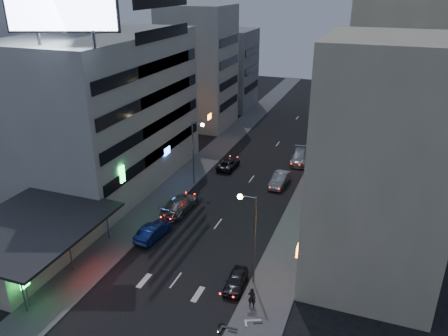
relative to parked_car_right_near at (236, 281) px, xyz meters
The scene contains 26 objects.
ground 7.13m from the parked_car_right_near, 135.76° to the right, with size 180.00×180.00×0.00m, color black.
sidewalk_left 28.27m from the parked_car_right_near, 117.59° to the left, with size 4.00×120.00×0.12m, color #4C4C4F.
sidewalk_right 25.22m from the parked_car_right_near, 83.37° to the left, with size 4.00×120.00×0.12m, color #4C4C4F.
food_court 19.26m from the parked_car_right_near, behind, with size 11.00×13.00×3.88m.
white_building 28.00m from the parked_car_right_near, 145.73° to the left, with size 14.00×24.00×18.00m, color #B4B4AF.
grey_tower 39.49m from the parked_car_right_near, 149.86° to the left, with size 10.00×14.00×34.00m, color gray.
shophouse_near 14.72m from the parked_car_right_near, 29.23° to the left, with size 10.00×11.00×20.00m, color beige.
shophouse_mid 21.29m from the parked_car_right_near, 58.58° to the left, with size 11.00×12.00×16.00m, color gray.
shophouse_far 33.29m from the parked_car_right_near, 71.74° to the left, with size 10.00×14.00×22.00m, color beige.
far_left_a 45.99m from the parked_car_right_near, 117.21° to the left, with size 11.00×10.00×20.00m, color #B4B4AF.
far_left_b 57.50m from the parked_car_right_near, 111.68° to the left, with size 12.00×10.00×15.00m, color gray.
far_right_a 46.99m from the parked_car_right_near, 76.98° to the left, with size 11.00×12.00×18.00m, color gray.
far_right_b 61.11m from the parked_car_right_near, 79.53° to the left, with size 12.00×12.00×24.00m, color beige.
billboard 28.18m from the parked_car_right_near, 164.48° to the left, with size 9.52×3.75×6.20m.
street_lamp_right_near 4.91m from the parked_car_right_near, 52.05° to the left, with size 1.60×0.44×8.02m.
street_lamp_left 20.83m from the parked_car_right_near, 122.81° to the left, with size 1.60×0.44×8.02m.
street_lamp_right_far 35.37m from the parked_car_right_near, 88.67° to the left, with size 1.60×0.44×8.02m.
parked_car_right_near is the anchor object (origin of this frame).
parked_car_right_mid 20.50m from the parked_car_right_near, 93.57° to the left, with size 1.65×4.72×1.55m, color #ADB0B5.
parked_car_left 25.06m from the parked_car_right_near, 111.29° to the left, with size 2.14×4.64×1.29m, color #29282E.
parked_car_right_far 28.80m from the parked_car_right_near, 90.92° to the left, with size 2.30×5.66×1.64m, color #95989D.
road_car_blue 10.96m from the parked_car_right_near, 156.96° to the left, with size 1.59×4.56×1.50m, color navy.
road_car_silver 14.25m from the parked_car_right_near, 134.94° to the left, with size 2.37×5.82×1.69m, color #9CA0A4.
person 2.80m from the parked_car_right_near, 44.58° to the right, with size 0.63×0.42×1.74m, color black.
scooter_black_b 4.90m from the parked_car_right_near, 68.82° to the right, with size 1.90×0.63×1.16m, color black, non-canonical shape.
scooter_silver_b 4.30m from the parked_car_right_near, 44.37° to the right, with size 1.91×0.64×1.17m, color #A9ACB1, non-canonical shape.
Camera 1 is at (14.44, -23.02, 23.52)m, focal length 35.00 mm.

